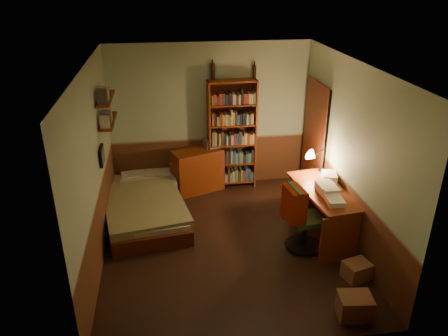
{
  "coord_description": "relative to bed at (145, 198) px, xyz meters",
  "views": [
    {
      "loc": [
        -0.81,
        -5.35,
        3.67
      ],
      "look_at": [
        0.0,
        0.25,
        1.1
      ],
      "focal_mm": 35.0,
      "sensor_mm": 36.0,
      "label": 1
    }
  ],
  "objects": [
    {
      "name": "wall_shelf_upper",
      "position": [
        -0.45,
        0.13,
        1.63
      ],
      "size": [
        0.2,
        0.9,
        0.03
      ],
      "primitive_type": "cube",
      "color": "#67270D",
      "rests_on": "wall_left"
    },
    {
      "name": "door_trim",
      "position": [
        2.88,
        0.33,
        0.68
      ],
      "size": [
        0.02,
        0.98,
        2.08
      ],
      "primitive_type": "cube",
      "color": "#44190B",
      "rests_on": "ground"
    },
    {
      "name": "cardboard_box_a",
      "position": [
        2.43,
        -2.66,
        -0.18
      ],
      "size": [
        0.41,
        0.34,
        0.28
      ],
      "primitive_type": "cube",
      "rotation": [
        0.0,
        0.0,
        -0.12
      ],
      "color": "brown",
      "rests_on": "ground"
    },
    {
      "name": "red_jacket",
      "position": [
        2.02,
        -1.22,
        1.05
      ],
      "size": [
        0.35,
        0.45,
        0.47
      ],
      "primitive_type": "cube",
      "rotation": [
        0.0,
        0.0,
        0.39
      ],
      "color": "#A22201",
      "rests_on": "office_chair"
    },
    {
      "name": "bed",
      "position": [
        0.0,
        0.0,
        0.0
      ],
      "size": [
        1.39,
        2.25,
        0.63
      ],
      "primitive_type": "cube",
      "rotation": [
        0.0,
        0.0,
        0.12
      ],
      "color": "olive",
      "rests_on": "ground"
    },
    {
      "name": "bookshelf",
      "position": [
        1.56,
        0.88,
        0.67
      ],
      "size": [
        0.86,
        0.31,
        1.98
      ],
      "primitive_type": "cube",
      "rotation": [
        0.0,
        0.0,
        0.05
      ],
      "color": "#67270D",
      "rests_on": "ground"
    },
    {
      "name": "doorway",
      "position": [
        2.91,
        0.33,
        0.68
      ],
      "size": [
        0.06,
        0.9,
        2.0
      ],
      "primitive_type": "cube",
      "color": "black",
      "rests_on": "ground"
    },
    {
      "name": "mini_stereo",
      "position": [
        1.2,
        0.92,
        0.53
      ],
      "size": [
        0.33,
        0.29,
        0.15
      ],
      "primitive_type": "cube",
      "rotation": [
        0.0,
        0.0,
        0.32
      ],
      "color": "#B2B2B7",
      "rests_on": "dresser"
    },
    {
      "name": "desk_lamp",
      "position": [
        2.83,
        -0.3,
        0.75
      ],
      "size": [
        0.21,
        0.21,
        0.6
      ],
      "primitive_type": "cone",
      "rotation": [
        0.0,
        0.0,
        0.16
      ],
      "color": "black",
      "rests_on": "desk"
    },
    {
      "name": "bottle_right",
      "position": [
        1.96,
        0.99,
        1.78
      ],
      "size": [
        0.06,
        0.06,
        0.22
      ],
      "primitive_type": "cylinder",
      "rotation": [
        0.0,
        0.0,
        -0.07
      ],
      "color": "black",
      "rests_on": "bookshelf"
    },
    {
      "name": "wall_front",
      "position": [
        1.19,
        -2.98,
        0.98
      ],
      "size": [
        3.5,
        0.02,
        2.6
      ],
      "primitive_type": "cube",
      "color": "#90A585",
      "rests_on": "ground"
    },
    {
      "name": "wall_right",
      "position": [
        2.95,
        -0.97,
        0.98
      ],
      "size": [
        0.02,
        4.0,
        2.6
      ],
      "primitive_type": "cube",
      "color": "#90A585",
      "rests_on": "ground"
    },
    {
      "name": "framed_picture",
      "position": [
        -0.53,
        -0.37,
        0.93
      ],
      "size": [
        0.04,
        0.32,
        0.26
      ],
      "primitive_type": "cube",
      "color": "black",
      "rests_on": "wall_left"
    },
    {
      "name": "office_chair",
      "position": [
        2.28,
        -1.24,
        0.25
      ],
      "size": [
        0.62,
        0.57,
        1.13
      ],
      "primitive_type": "cube",
      "rotation": [
        0.0,
        0.0,
        0.13
      ],
      "color": "#2C542E",
      "rests_on": "ground"
    },
    {
      "name": "dresser",
      "position": [
        0.93,
        0.79,
        0.07
      ],
      "size": [
        0.97,
        0.71,
        0.78
      ],
      "primitive_type": "cube",
      "rotation": [
        0.0,
        0.0,
        0.35
      ],
      "color": "#67270D",
      "rests_on": "ground"
    },
    {
      "name": "wall_left",
      "position": [
        -0.57,
        -0.97,
        0.98
      ],
      "size": [
        0.02,
        4.0,
        2.6
      ],
      "primitive_type": "cube",
      "color": "#90A585",
      "rests_on": "ground"
    },
    {
      "name": "wall_shelf_lower",
      "position": [
        -0.45,
        0.13,
        1.28
      ],
      "size": [
        0.2,
        0.9,
        0.03
      ],
      "primitive_type": "cube",
      "color": "#67270D",
      "rests_on": "wall_left"
    },
    {
      "name": "desk",
      "position": [
        2.63,
        -0.95,
        0.07
      ],
      "size": [
        0.75,
        1.48,
        0.76
      ],
      "primitive_type": "cube",
      "rotation": [
        0.0,
        0.0,
        0.12
      ],
      "color": "#67270D",
      "rests_on": "ground"
    },
    {
      "name": "bottle_left",
      "position": [
        1.24,
        0.99,
        1.8
      ],
      "size": [
        0.09,
        0.09,
        0.27
      ],
      "primitive_type": "cylinder",
      "rotation": [
        0.0,
        0.0,
        -0.34
      ],
      "color": "black",
      "rests_on": "bookshelf"
    },
    {
      "name": "paper_stack",
      "position": [
        2.81,
        -0.66,
        0.5
      ],
      "size": [
        0.27,
        0.33,
        0.11
      ],
      "primitive_type": "cube",
      "rotation": [
        0.0,
        0.0,
        -0.24
      ],
      "color": "silver",
      "rests_on": "desk"
    },
    {
      "name": "wall_back",
      "position": [
        1.19,
        1.04,
        0.98
      ],
      "size": [
        3.5,
        0.02,
        2.6
      ],
      "primitive_type": "cube",
      "color": "#90A585",
      "rests_on": "ground"
    },
    {
      "name": "floor",
      "position": [
        1.19,
        -0.97,
        -0.33
      ],
      "size": [
        3.5,
        4.0,
        0.02
      ],
      "primitive_type": "cube",
      "color": "black",
      "rests_on": "ground"
    },
    {
      "name": "ceiling",
      "position": [
        1.19,
        -0.97,
        2.29
      ],
      "size": [
        3.5,
        4.0,
        0.02
      ],
      "primitive_type": "cube",
      "color": "silver",
      "rests_on": "wall_back"
    },
    {
      "name": "cardboard_box_b",
      "position": [
        2.75,
        -2.01,
        -0.2
      ],
      "size": [
        0.38,
        0.34,
        0.23
      ],
      "primitive_type": "cube",
      "rotation": [
        0.0,
        0.0,
        0.27
      ],
      "color": "brown",
      "rests_on": "ground"
    }
  ]
}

